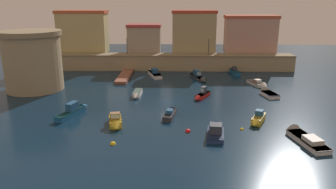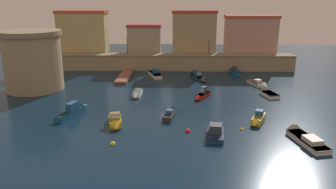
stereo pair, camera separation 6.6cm
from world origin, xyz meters
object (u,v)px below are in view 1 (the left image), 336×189
(moored_boat_0, at_px, (259,84))
(moored_boat_4, at_px, (74,110))
(fortress_tower, at_px, (33,60))
(moored_boat_10, at_px, (302,136))
(moored_boat_12, at_px, (267,93))
(mooring_buoy_0, at_px, (113,144))
(moored_boat_3, at_px, (154,73))
(moored_boat_5, at_px, (202,95))
(moored_boat_8, at_px, (258,119))
(quay_lamp_1, at_px, (209,43))
(mooring_buoy_2, at_px, (242,130))
(moored_boat_1, at_px, (216,130))
(moored_boat_7, at_px, (115,122))
(moored_boat_2, at_px, (199,77))
(mooring_buoy_1, at_px, (188,132))
(moored_boat_11, at_px, (171,113))
(moored_boat_9, at_px, (137,94))
(quay_lamp_0, at_px, (127,43))
(moored_boat_6, at_px, (233,70))

(moored_boat_0, distance_m, moored_boat_4, 33.56)
(fortress_tower, distance_m, moored_boat_10, 44.59)
(moored_boat_12, bearing_deg, moored_boat_0, -14.55)
(moored_boat_12, relative_size, mooring_buoy_0, 7.73)
(fortress_tower, xyz_separation_m, moored_boat_10, (39.22, -20.65, -4.86))
(moored_boat_3, xyz_separation_m, moored_boat_4, (-9.55, -24.40, 0.08))
(moored_boat_4, height_order, moored_boat_5, moored_boat_4)
(moored_boat_8, bearing_deg, moored_boat_0, -168.65)
(quay_lamp_1, height_order, mooring_buoy_2, quay_lamp_1)
(quay_lamp_1, relative_size, moored_boat_12, 0.79)
(quay_lamp_1, relative_size, mooring_buoy_2, 8.41)
(moored_boat_3, height_order, mooring_buoy_0, moored_boat_3)
(moored_boat_5, bearing_deg, moored_boat_1, 29.79)
(moored_boat_5, relative_size, moored_boat_7, 1.05)
(moored_boat_1, distance_m, moored_boat_2, 27.51)
(moored_boat_0, relative_size, mooring_buoy_2, 13.46)
(moored_boat_2, xyz_separation_m, mooring_buoy_1, (-3.17, -26.95, -0.47))
(moored_boat_12, xyz_separation_m, mooring_buoy_1, (-13.79, -16.13, -0.32))
(quay_lamp_1, relative_size, moored_boat_10, 0.50)
(moored_boat_7, relative_size, moored_boat_11, 0.92)
(moored_boat_2, bearing_deg, moored_boat_9, -59.82)
(quay_lamp_1, height_order, moored_boat_10, quay_lamp_1)
(moored_boat_4, distance_m, mooring_buoy_2, 22.87)
(quay_lamp_1, bearing_deg, moored_boat_9, -122.58)
(quay_lamp_0, height_order, mooring_buoy_2, quay_lamp_0)
(fortress_tower, height_order, moored_boat_1, fortress_tower)
(moored_boat_2, height_order, mooring_buoy_2, moored_boat_2)
(moored_boat_2, relative_size, moored_boat_5, 1.46)
(moored_boat_8, bearing_deg, moored_boat_9, -99.00)
(moored_boat_5, relative_size, moored_boat_8, 1.06)
(moored_boat_12, bearing_deg, moored_boat_5, 86.83)
(moored_boat_11, height_order, moored_boat_12, moored_boat_12)
(moored_boat_6, bearing_deg, moored_boat_1, 161.46)
(moored_boat_1, height_order, moored_boat_3, moored_boat_3)
(quay_lamp_1, relative_size, mooring_buoy_1, 5.58)
(mooring_buoy_1, distance_m, mooring_buoy_2, 6.71)
(mooring_buoy_1, bearing_deg, fortress_tower, 144.59)
(moored_boat_2, distance_m, mooring_buoy_2, 26.40)
(moored_boat_5, bearing_deg, mooring_buoy_1, 16.71)
(moored_boat_5, height_order, moored_boat_11, moored_boat_5)
(moored_boat_5, bearing_deg, quay_lamp_0, -118.02)
(moored_boat_3, bearing_deg, quay_lamp_1, -80.85)
(mooring_buoy_1, bearing_deg, moored_boat_11, 110.90)
(moored_boat_0, bearing_deg, moored_boat_9, -89.53)
(moored_boat_1, relative_size, mooring_buoy_0, 8.79)
(moored_boat_2, relative_size, moored_boat_3, 0.95)
(moored_boat_7, bearing_deg, moored_boat_6, 135.43)
(fortress_tower, distance_m, quay_lamp_1, 36.57)
(moored_boat_9, xyz_separation_m, mooring_buoy_1, (7.88, -14.81, -0.39))
(quay_lamp_0, distance_m, mooring_buoy_2, 40.68)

